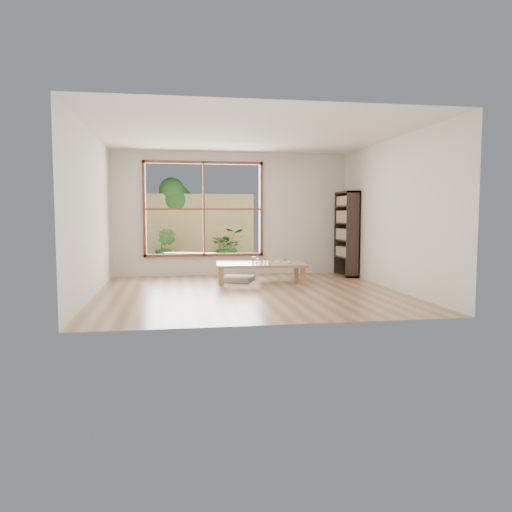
{
  "coord_description": "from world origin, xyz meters",
  "views": [
    {
      "loc": [
        -1.24,
        -8.17,
        1.31
      ],
      "look_at": [
        0.21,
        0.6,
        0.55
      ],
      "focal_mm": 35.0,
      "sensor_mm": 36.0,
      "label": 1
    }
  ],
  "objects_px": {
    "food_tray": "(282,261)",
    "bookshelf": "(347,234)",
    "low_table": "(261,265)",
    "garden_bench": "(189,255)"
  },
  "relations": [
    {
      "from": "food_tray",
      "to": "bookshelf",
      "type": "bearing_deg",
      "value": 44.73
    },
    {
      "from": "low_table",
      "to": "garden_bench",
      "type": "bearing_deg",
      "value": 123.58
    },
    {
      "from": "low_table",
      "to": "food_tray",
      "type": "bearing_deg",
      "value": 2.56
    },
    {
      "from": "garden_bench",
      "to": "bookshelf",
      "type": "bearing_deg",
      "value": -8.82
    },
    {
      "from": "garden_bench",
      "to": "low_table",
      "type": "bearing_deg",
      "value": -42.8
    },
    {
      "from": "low_table",
      "to": "food_tray",
      "type": "xyz_separation_m",
      "value": [
        0.42,
        -0.01,
        0.07
      ]
    },
    {
      "from": "low_table",
      "to": "garden_bench",
      "type": "height_order",
      "value": "garden_bench"
    },
    {
      "from": "bookshelf",
      "to": "garden_bench",
      "type": "relative_size",
      "value": 1.43
    },
    {
      "from": "bookshelf",
      "to": "food_tray",
      "type": "distance_m",
      "value": 1.74
    },
    {
      "from": "low_table",
      "to": "bookshelf",
      "type": "distance_m",
      "value": 2.13
    }
  ]
}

